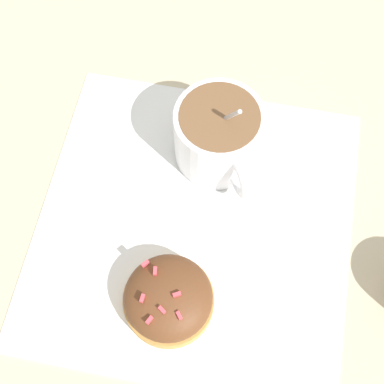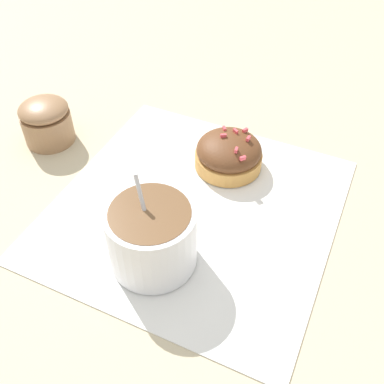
{
  "view_description": "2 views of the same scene",
  "coord_description": "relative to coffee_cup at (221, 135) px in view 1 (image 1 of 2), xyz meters",
  "views": [
    {
      "loc": [
        0.18,
        0.05,
        0.49
      ],
      "look_at": [
        -0.02,
        -0.01,
        0.04
      ],
      "focal_mm": 50.0,
      "sensor_mm": 36.0,
      "label": 1
    },
    {
      "loc": [
        -0.3,
        -0.17,
        0.37
      ],
      "look_at": [
        -0.01,
        -0.0,
        0.04
      ],
      "focal_mm": 42.0,
      "sensor_mm": 36.0,
      "label": 2
    }
  ],
  "objects": [
    {
      "name": "frosted_pastry",
      "position": [
        0.16,
        -0.01,
        -0.02
      ],
      "size": [
        0.08,
        0.08,
        0.04
      ],
      "color": "#D19347",
      "rests_on": "paper_napkin"
    },
    {
      "name": "paper_napkin",
      "position": [
        0.08,
        -0.0,
        -0.04
      ],
      "size": [
        0.33,
        0.33,
        0.0
      ],
      "color": "white",
      "rests_on": "ground_plane"
    },
    {
      "name": "coffee_cup",
      "position": [
        0.0,
        0.0,
        0.0
      ],
      "size": [
        0.1,
        0.09,
        0.1
      ],
      "color": "white",
      "rests_on": "paper_napkin"
    },
    {
      "name": "ground_plane",
      "position": [
        0.08,
        -0.0,
        -0.04
      ],
      "size": [
        3.0,
        3.0,
        0.0
      ],
      "primitive_type": "plane",
      "color": "#C6B793"
    }
  ]
}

